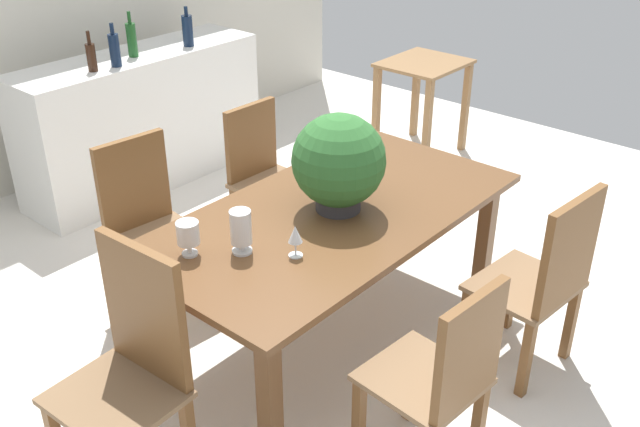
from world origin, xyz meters
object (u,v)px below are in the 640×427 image
at_px(chair_near_left, 443,376).
at_px(flower_centerpiece, 339,162).
at_px(chair_head_end, 133,358).
at_px(wine_bottle_tall, 188,30).
at_px(chair_far_right, 263,171).
at_px(wine_glass, 295,235).
at_px(wine_bottle_dark, 115,49).
at_px(crystal_vase_center_near, 241,229).
at_px(wine_bottle_clear, 132,39).
at_px(crystal_vase_right, 355,145).
at_px(chair_far_left, 147,218).
at_px(dining_table, 332,226).
at_px(chair_near_right, 546,276).
at_px(side_table, 423,84).
at_px(crystal_vase_left, 188,234).
at_px(wine_bottle_amber, 91,56).
at_px(kitchen_counter, 143,119).

height_order(chair_near_left, flower_centerpiece, flower_centerpiece).
bearing_deg(chair_head_end, wine_bottle_tall, 131.89).
height_order(chair_far_right, wine_glass, chair_far_right).
height_order(flower_centerpiece, wine_glass, flower_centerpiece).
height_order(wine_glass, wine_bottle_dark, wine_bottle_dark).
xyz_separation_m(crystal_vase_center_near, wine_bottle_clear, (1.04, 2.14, 0.24)).
bearing_deg(crystal_vase_right, chair_far_left, 143.70).
height_order(dining_table, crystal_vase_center_near, crystal_vase_center_near).
bearing_deg(chair_near_right, wine_bottle_dark, -81.75).
height_order(chair_far_left, wine_bottle_clear, wine_bottle_clear).
relative_size(chair_far_left, flower_centerpiece, 1.98).
bearing_deg(chair_near_right, chair_far_right, -85.07).
bearing_deg(side_table, chair_far_right, -177.77).
distance_m(crystal_vase_left, crystal_vase_center_near, 0.23).
bearing_deg(chair_near_left, chair_near_right, -175.66).
bearing_deg(chair_near_right, wine_bottle_amber, -78.77).
xyz_separation_m(crystal_vase_center_near, wine_bottle_tall, (1.46, 2.06, 0.24)).
height_order(chair_head_end, chair_far_right, chair_head_end).
bearing_deg(flower_centerpiece, chair_near_left, -117.26).
distance_m(crystal_vase_left, wine_bottle_amber, 2.09).
xyz_separation_m(wine_bottle_tall, wine_bottle_amber, (-0.80, 0.01, -0.02)).
relative_size(flower_centerpiece, side_table, 0.64).
relative_size(chair_near_left, wine_glass, 6.29).
bearing_deg(chair_head_end, chair_near_right, 56.72).
bearing_deg(chair_near_left, flower_centerpiece, -112.66).
relative_size(chair_near_left, wine_bottle_clear, 3.06).
bearing_deg(wine_bottle_dark, wine_glass, -107.24).
distance_m(dining_table, side_table, 2.51).
height_order(kitchen_counter, wine_bottle_clear, wine_bottle_clear).
bearing_deg(crystal_vase_left, side_table, 14.61).
bearing_deg(crystal_vase_center_near, wine_glass, -56.97).
xyz_separation_m(chair_far_right, crystal_vase_right, (0.06, -0.67, 0.34)).
relative_size(chair_head_end, flower_centerpiece, 2.13).
relative_size(crystal_vase_left, side_table, 0.21).
bearing_deg(chair_head_end, crystal_vase_center_near, 91.16).
height_order(chair_far_left, flower_centerpiece, flower_centerpiece).
bearing_deg(crystal_vase_right, wine_bottle_dark, 97.04).
bearing_deg(chair_near_right, crystal_vase_right, -88.06).
relative_size(crystal_vase_center_near, wine_bottle_tall, 0.73).
height_order(flower_centerpiece, wine_bottle_dark, wine_bottle_dark).
distance_m(chair_head_end, side_table, 3.64).
height_order(crystal_vase_left, side_table, crystal_vase_left).
distance_m(chair_near_right, wine_bottle_clear, 3.18).
bearing_deg(dining_table, wine_bottle_dark, 82.62).
bearing_deg(kitchen_counter, wine_bottle_tall, -18.77).
bearing_deg(wine_bottle_amber, kitchen_counter, 16.54).
height_order(wine_glass, side_table, wine_glass).
bearing_deg(chair_head_end, wine_glass, 75.78).
xyz_separation_m(chair_far_right, wine_bottle_amber, (-0.33, 1.19, 0.56)).
bearing_deg(chair_far_left, wine_glass, -84.21).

